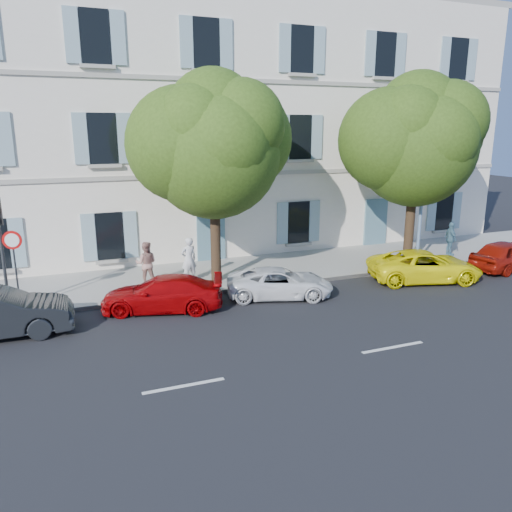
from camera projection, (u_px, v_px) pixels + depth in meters
name	position (u px, v px, depth m)	size (l,w,h in m)	color
ground	(324.00, 303.00, 17.68)	(90.00, 90.00, 0.00)	black
sidewalk	(274.00, 269.00, 21.68)	(36.00, 4.50, 0.15)	#A09E96
kerb	(296.00, 283.00, 19.72)	(36.00, 0.16, 0.16)	#9E998E
building	(231.00, 128.00, 25.39)	(28.00, 7.00, 12.00)	white
car_red_coupe	(162.00, 294.00, 16.82)	(1.65, 4.06, 1.18)	#9D0406
car_white_coupe	(280.00, 283.00, 18.16)	(1.78, 3.86, 1.07)	white
car_yellow_supercar	(425.00, 266.00, 20.06)	(2.06, 4.47, 1.24)	#FFF00A
car_red_hatchback	(507.00, 255.00, 21.67)	(1.55, 3.86, 1.31)	maroon
tree_left	(214.00, 152.00, 18.50)	(5.00, 5.00, 7.76)	#3A2819
tree_right	(416.00, 147.00, 21.32)	(5.14, 5.14, 7.91)	#3A2819
road_sign	(14.00, 253.00, 16.20)	(0.61, 0.18, 2.66)	#383A3D
street_lamp	(427.00, 168.00, 21.41)	(0.28, 1.57, 7.36)	#7293BF
pedestrian_a	(189.00, 259.00, 19.47)	(0.64, 0.42, 1.76)	silver
pedestrian_b	(146.00, 263.00, 19.02)	(0.82, 0.64, 1.69)	#AA7A6C
pedestrian_c	(451.00, 239.00, 23.51)	(0.94, 0.39, 1.60)	slate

